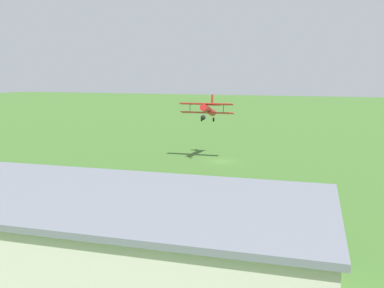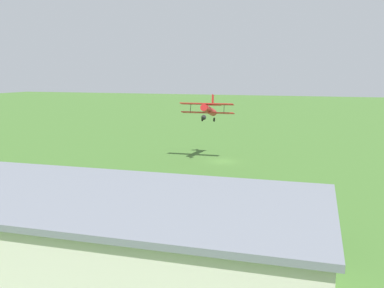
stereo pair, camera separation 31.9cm
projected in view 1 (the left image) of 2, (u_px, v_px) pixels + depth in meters
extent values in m
plane|color=#3D6628|center=(221.00, 161.00, 66.11)|extent=(400.00, 400.00, 0.00)
cube|color=beige|center=(106.00, 246.00, 26.30)|extent=(26.84, 12.82, 5.92)
cube|color=slate|center=(105.00, 197.00, 25.79)|extent=(27.46, 13.44, 0.35)
cube|color=#384251|center=(144.00, 222.00, 32.04)|extent=(9.24, 0.52, 4.86)
cylinder|color=#B21E1E|center=(208.00, 110.00, 66.69)|extent=(1.37, 6.58, 2.42)
cone|color=black|center=(203.00, 117.00, 63.49)|extent=(0.80, 0.88, 0.89)
cube|color=#B21E1E|center=(207.00, 113.00, 66.05)|extent=(8.29, 1.58, 0.37)
cube|color=#B21E1E|center=(206.00, 104.00, 65.17)|extent=(8.29, 1.58, 0.37)
cube|color=#B21E1E|center=(212.00, 99.00, 68.93)|extent=(0.16, 1.35, 1.50)
cube|color=#B21E1E|center=(212.00, 105.00, 69.30)|extent=(2.64, 1.01, 0.27)
cylinder|color=black|center=(202.00, 119.00, 66.83)|extent=(0.17, 0.65, 0.64)
cylinder|color=black|center=(214.00, 120.00, 66.32)|extent=(0.17, 0.65, 0.64)
cylinder|color=#332D28|center=(190.00, 108.00, 66.31)|extent=(0.10, 0.40, 1.49)
cylinder|color=#332D28|center=(223.00, 109.00, 64.90)|extent=(0.10, 0.40, 1.49)
cube|color=#1E6B38|center=(312.00, 232.00, 34.95)|extent=(1.86, 4.68, 0.69)
cube|color=#2D3842|center=(313.00, 224.00, 34.84)|extent=(1.61, 2.63, 0.63)
cylinder|color=black|center=(323.00, 244.00, 33.25)|extent=(0.23, 0.64, 0.64)
cylinder|color=black|center=(300.00, 242.00, 33.78)|extent=(0.23, 0.64, 0.64)
cylinder|color=black|center=(324.00, 230.00, 36.23)|extent=(0.23, 0.64, 0.64)
cylinder|color=black|center=(302.00, 228.00, 36.76)|extent=(0.23, 0.64, 0.64)
cube|color=#B7B7BC|center=(41.00, 205.00, 41.83)|extent=(2.40, 4.77, 0.76)
cube|color=#2D3842|center=(41.00, 199.00, 41.72)|extent=(1.91, 2.75, 0.55)
cylinder|color=black|center=(42.00, 215.00, 40.22)|extent=(0.31, 0.66, 0.64)
cylinder|color=black|center=(24.00, 214.00, 40.54)|extent=(0.31, 0.66, 0.64)
cylinder|color=black|center=(58.00, 205.00, 43.24)|extent=(0.31, 0.66, 0.64)
cylinder|color=black|center=(41.00, 204.00, 43.55)|extent=(0.31, 0.66, 0.64)
cylinder|color=black|center=(3.00, 200.00, 44.87)|extent=(0.32, 0.67, 0.64)
cylinder|color=beige|center=(206.00, 206.00, 42.49)|extent=(0.39, 0.39, 0.84)
cylinder|color=navy|center=(206.00, 199.00, 42.38)|extent=(0.46, 0.46, 0.59)
sphere|color=brown|center=(206.00, 195.00, 42.31)|extent=(0.23, 0.23, 0.23)
cylinder|color=#72338C|center=(97.00, 206.00, 42.50)|extent=(0.45, 0.45, 0.86)
cylinder|color=#33723F|center=(97.00, 199.00, 42.38)|extent=(0.54, 0.54, 0.61)
sphere|color=#D8AD84|center=(97.00, 195.00, 42.31)|extent=(0.23, 0.23, 0.23)
cylinder|color=#3F3F47|center=(101.00, 193.00, 47.06)|extent=(0.36, 0.36, 0.77)
cylinder|color=navy|center=(100.00, 188.00, 46.95)|extent=(0.42, 0.42, 0.55)
sphere|color=brown|center=(100.00, 184.00, 46.89)|extent=(0.21, 0.21, 0.21)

